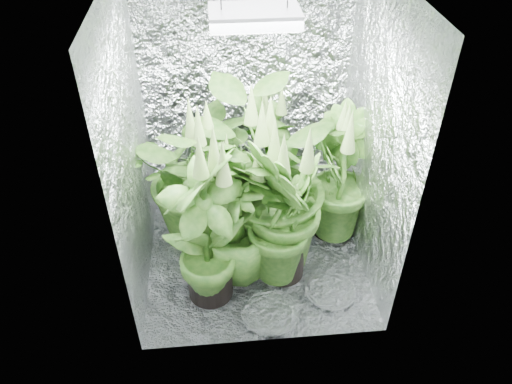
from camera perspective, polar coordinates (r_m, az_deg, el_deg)
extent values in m
plane|color=silver|center=(3.90, -0.12, -6.87)|extent=(1.60, 1.60, 0.00)
cube|color=silver|center=(3.95, -1.22, 11.85)|extent=(1.60, 0.02, 2.00)
cube|color=silver|center=(2.63, 1.44, -3.95)|extent=(1.60, 0.02, 2.00)
cube|color=silver|center=(3.30, -14.17, 4.67)|extent=(0.02, 1.60, 2.00)
cube|color=silver|center=(3.42, 13.41, 6.07)|extent=(0.02, 1.60, 2.00)
cube|color=gray|center=(2.89, -0.18, 19.45)|extent=(0.50, 0.30, 0.08)
cube|color=white|center=(2.91, -0.17, 18.62)|extent=(0.46, 0.26, 0.01)
cylinder|color=black|center=(3.99, -5.93, -3.19)|extent=(0.29, 0.29, 0.26)
cylinder|color=#453018|center=(3.92, -6.04, -1.92)|extent=(0.27, 0.27, 0.03)
imported|color=#164110|center=(3.71, -6.38, 2.03)|extent=(1.30, 1.30, 1.11)
cone|color=olive|center=(3.44, -6.96, 8.59)|extent=(0.09, 0.09, 0.26)
cylinder|color=black|center=(4.30, 1.15, 0.51)|extent=(0.28, 0.28, 0.25)
cylinder|color=#453018|center=(4.24, 1.17, 1.69)|extent=(0.26, 0.26, 0.03)
imported|color=#164110|center=(4.07, 1.22, 4.88)|extent=(0.73, 0.73, 0.98)
cone|color=olive|center=(3.85, 1.31, 10.21)|extent=(0.09, 0.09, 0.25)
cylinder|color=black|center=(4.04, 8.70, -2.73)|extent=(0.32, 0.32, 0.28)
cylinder|color=#453018|center=(3.96, 8.87, -1.36)|extent=(0.29, 0.29, 0.03)
imported|color=#164110|center=(3.78, 9.29, 1.96)|extent=(0.66, 0.66, 1.04)
cone|color=olive|center=(3.54, 10.03, 7.84)|extent=(0.10, 0.10, 0.28)
cylinder|color=black|center=(3.67, -2.02, -7.43)|extent=(0.31, 0.31, 0.27)
cylinder|color=#453018|center=(3.59, -2.06, -6.07)|extent=(0.28, 0.28, 0.03)
imported|color=#164110|center=(3.39, -2.17, -2.67)|extent=(0.77, 0.77, 1.02)
cone|color=olive|center=(3.12, -2.36, 3.48)|extent=(0.10, 0.10, 0.27)
cylinder|color=black|center=(3.84, 1.12, -4.77)|extent=(0.32, 0.32, 0.28)
cylinder|color=#453018|center=(3.75, 1.15, -3.35)|extent=(0.29, 0.29, 0.03)
imported|color=#164110|center=(3.51, 1.22, 1.29)|extent=(1.32, 1.32, 1.24)
cone|color=olive|center=(3.21, 1.36, 9.11)|extent=(0.10, 0.10, 0.28)
cylinder|color=black|center=(3.54, -5.27, -9.88)|extent=(0.31, 0.31, 0.28)
cylinder|color=#453018|center=(3.45, -5.39, -8.51)|extent=(0.29, 0.29, 0.03)
imported|color=#164110|center=(3.18, -5.79, -3.88)|extent=(0.87, 0.87, 1.21)
cone|color=olive|center=(2.85, -6.47, 4.16)|extent=(0.10, 0.10, 0.28)
cylinder|color=black|center=(3.66, 3.07, -7.57)|extent=(0.31, 0.31, 0.28)
cylinder|color=#453018|center=(3.57, 3.13, -6.18)|extent=(0.29, 0.29, 0.03)
imported|color=#164110|center=(3.34, 3.34, -1.95)|extent=(0.69, 0.69, 1.16)
cone|color=olive|center=(3.03, 3.69, 5.41)|extent=(0.10, 0.10, 0.28)
cylinder|color=black|center=(4.21, 8.00, -2.49)|extent=(0.14, 0.14, 0.08)
cylinder|color=black|center=(4.10, 8.20, -0.79)|extent=(0.12, 0.12, 0.10)
cylinder|color=#4C4C51|center=(4.10, 7.36, -0.76)|extent=(0.06, 0.30, 0.30)
torus|color=#4C4C51|center=(4.10, 7.36, -0.76)|extent=(0.06, 0.31, 0.32)
cube|color=white|center=(3.40, -4.28, -8.43)|extent=(0.05, 0.03, 0.08)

